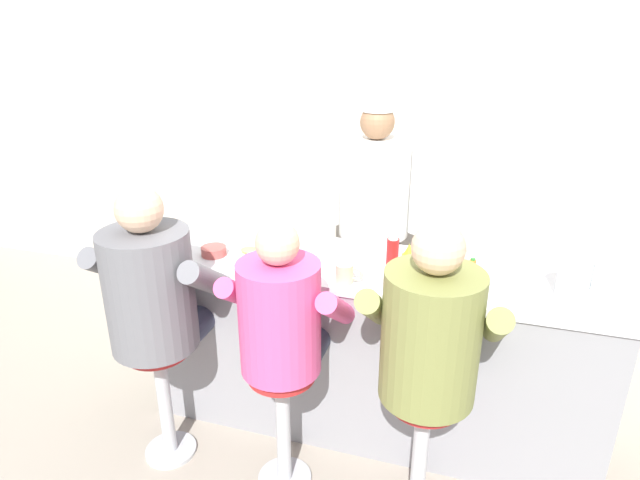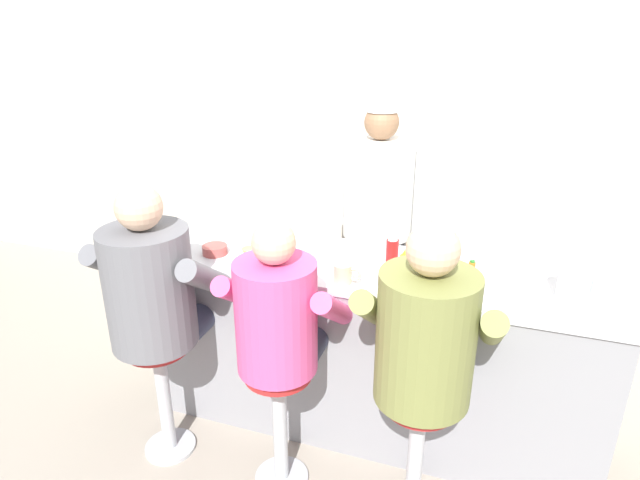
{
  "view_description": "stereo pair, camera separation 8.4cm",
  "coord_description": "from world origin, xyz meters",
  "px_view_note": "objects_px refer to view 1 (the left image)",
  "views": [
    {
      "loc": [
        0.49,
        -2.2,
        2.17
      ],
      "look_at": [
        -0.28,
        0.29,
        1.12
      ],
      "focal_mm": 30.0,
      "sensor_mm": 36.0,
      "label": 1
    },
    {
      "loc": [
        0.57,
        -2.17,
        2.17
      ],
      "look_at": [
        -0.28,
        0.29,
        1.12
      ],
      "focal_mm": 30.0,
      "sensor_mm": 36.0,
      "label": 2
    }
  ],
  "objects_px": {
    "water_pitcher_clear": "(574,277)",
    "coffee_mug_tan": "(345,273)",
    "breakfast_plate": "(250,253)",
    "diner_seated_pink": "(283,324)",
    "cereal_bowl": "(214,251)",
    "diner_seated_olive": "(431,341)",
    "cook_in_whites_near": "(374,211)",
    "ketchup_bottle_red": "(393,252)",
    "mustard_bottle_yellow": "(408,267)",
    "hot_sauce_bottle_orange": "(472,272)",
    "diner_seated_grey": "(155,295)"
  },
  "relations": [
    {
      "from": "hot_sauce_bottle_orange",
      "to": "water_pitcher_clear",
      "type": "bearing_deg",
      "value": -0.94
    },
    {
      "from": "mustard_bottle_yellow",
      "to": "water_pitcher_clear",
      "type": "bearing_deg",
      "value": 8.46
    },
    {
      "from": "water_pitcher_clear",
      "to": "mustard_bottle_yellow",
      "type": "bearing_deg",
      "value": -171.54
    },
    {
      "from": "mustard_bottle_yellow",
      "to": "diner_seated_olive",
      "type": "height_order",
      "value": "diner_seated_olive"
    },
    {
      "from": "ketchup_bottle_red",
      "to": "coffee_mug_tan",
      "type": "distance_m",
      "value": 0.29
    },
    {
      "from": "hot_sauce_bottle_orange",
      "to": "diner_seated_grey",
      "type": "height_order",
      "value": "diner_seated_grey"
    },
    {
      "from": "water_pitcher_clear",
      "to": "coffee_mug_tan",
      "type": "relative_size",
      "value": 1.52
    },
    {
      "from": "mustard_bottle_yellow",
      "to": "coffee_mug_tan",
      "type": "bearing_deg",
      "value": -171.36
    },
    {
      "from": "coffee_mug_tan",
      "to": "diner_seated_pink",
      "type": "height_order",
      "value": "diner_seated_pink"
    },
    {
      "from": "diner_seated_grey",
      "to": "cook_in_whites_near",
      "type": "relative_size",
      "value": 0.82
    },
    {
      "from": "breakfast_plate",
      "to": "coffee_mug_tan",
      "type": "height_order",
      "value": "coffee_mug_tan"
    },
    {
      "from": "mustard_bottle_yellow",
      "to": "breakfast_plate",
      "type": "relative_size",
      "value": 0.96
    },
    {
      "from": "water_pitcher_clear",
      "to": "coffee_mug_tan",
      "type": "xyz_separation_m",
      "value": [
        -1.03,
        -0.15,
        -0.06
      ]
    },
    {
      "from": "ketchup_bottle_red",
      "to": "mustard_bottle_yellow",
      "type": "height_order",
      "value": "same"
    },
    {
      "from": "diner_seated_grey",
      "to": "hot_sauce_bottle_orange",
      "type": "bearing_deg",
      "value": 17.28
    },
    {
      "from": "diner_seated_olive",
      "to": "cook_in_whites_near",
      "type": "xyz_separation_m",
      "value": [
        -0.53,
        1.37,
        0.08
      ]
    },
    {
      "from": "breakfast_plate",
      "to": "diner_seated_pink",
      "type": "height_order",
      "value": "diner_seated_pink"
    },
    {
      "from": "cereal_bowl",
      "to": "diner_seated_pink",
      "type": "bearing_deg",
      "value": -36.66
    },
    {
      "from": "ketchup_bottle_red",
      "to": "hot_sauce_bottle_orange",
      "type": "xyz_separation_m",
      "value": [
        0.39,
        -0.04,
        -0.04
      ]
    },
    {
      "from": "diner_seated_grey",
      "to": "cook_in_whites_near",
      "type": "distance_m",
      "value": 1.59
    },
    {
      "from": "water_pitcher_clear",
      "to": "diner_seated_olive",
      "type": "relative_size",
      "value": 0.14
    },
    {
      "from": "ketchup_bottle_red",
      "to": "diner_seated_grey",
      "type": "height_order",
      "value": "diner_seated_grey"
    },
    {
      "from": "diner_seated_olive",
      "to": "water_pitcher_clear",
      "type": "bearing_deg",
      "value": 37.74
    },
    {
      "from": "diner_seated_pink",
      "to": "mustard_bottle_yellow",
      "type": "bearing_deg",
      "value": 34.06
    },
    {
      "from": "breakfast_plate",
      "to": "cook_in_whites_near",
      "type": "relative_size",
      "value": 0.13
    },
    {
      "from": "cereal_bowl",
      "to": "diner_seated_olive",
      "type": "relative_size",
      "value": 0.09
    },
    {
      "from": "breakfast_plate",
      "to": "coffee_mug_tan",
      "type": "bearing_deg",
      "value": -16.08
    },
    {
      "from": "diner_seated_grey",
      "to": "mustard_bottle_yellow",
      "type": "bearing_deg",
      "value": 16.1
    },
    {
      "from": "diner_seated_grey",
      "to": "diner_seated_pink",
      "type": "xyz_separation_m",
      "value": [
        0.67,
        -0.01,
        -0.05
      ]
    },
    {
      "from": "diner_seated_grey",
      "to": "cook_in_whites_near",
      "type": "xyz_separation_m",
      "value": [
        0.8,
        1.37,
        0.07
      ]
    },
    {
      "from": "mustard_bottle_yellow",
      "to": "water_pitcher_clear",
      "type": "relative_size",
      "value": 1.06
    },
    {
      "from": "ketchup_bottle_red",
      "to": "water_pitcher_clear",
      "type": "bearing_deg",
      "value": -3.56
    },
    {
      "from": "diner_seated_pink",
      "to": "breakfast_plate",
      "type": "bearing_deg",
      "value": 127.89
    },
    {
      "from": "cook_in_whites_near",
      "to": "mustard_bottle_yellow",
      "type": "bearing_deg",
      "value": -69.97
    },
    {
      "from": "hot_sauce_bottle_orange",
      "to": "diner_seated_pink",
      "type": "xyz_separation_m",
      "value": [
        -0.8,
        -0.46,
        -0.17
      ]
    },
    {
      "from": "cook_in_whites_near",
      "to": "hot_sauce_bottle_orange",
      "type": "bearing_deg",
      "value": -53.87
    },
    {
      "from": "ketchup_bottle_red",
      "to": "breakfast_plate",
      "type": "relative_size",
      "value": 0.96
    },
    {
      "from": "hot_sauce_bottle_orange",
      "to": "breakfast_plate",
      "type": "height_order",
      "value": "hot_sauce_bottle_orange"
    },
    {
      "from": "hot_sauce_bottle_orange",
      "to": "diner_seated_olive",
      "type": "bearing_deg",
      "value": -106.45
    },
    {
      "from": "diner_seated_pink",
      "to": "diner_seated_olive",
      "type": "height_order",
      "value": "diner_seated_olive"
    },
    {
      "from": "cook_in_whites_near",
      "to": "ketchup_bottle_red",
      "type": "bearing_deg",
      "value": -72.51
    },
    {
      "from": "breakfast_plate",
      "to": "diner_seated_pink",
      "type": "relative_size",
      "value": 0.16
    },
    {
      "from": "coffee_mug_tan",
      "to": "cook_in_whites_near",
      "type": "height_order",
      "value": "cook_in_whites_near"
    },
    {
      "from": "hot_sauce_bottle_orange",
      "to": "coffee_mug_tan",
      "type": "xyz_separation_m",
      "value": [
        -0.58,
        -0.16,
        -0.02
      ]
    },
    {
      "from": "water_pitcher_clear",
      "to": "coffee_mug_tan",
      "type": "bearing_deg",
      "value": -171.49
    },
    {
      "from": "coffee_mug_tan",
      "to": "cook_in_whites_near",
      "type": "relative_size",
      "value": 0.07
    },
    {
      "from": "breakfast_plate",
      "to": "water_pitcher_clear",
      "type": "bearing_deg",
      "value": -0.45
    },
    {
      "from": "diner_seated_pink",
      "to": "cook_in_whites_near",
      "type": "xyz_separation_m",
      "value": [
        0.13,
        1.37,
        0.11
      ]
    },
    {
      "from": "hot_sauce_bottle_orange",
      "to": "water_pitcher_clear",
      "type": "distance_m",
      "value": 0.45
    },
    {
      "from": "diner_seated_grey",
      "to": "diner_seated_pink",
      "type": "bearing_deg",
      "value": -0.46
    }
  ]
}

